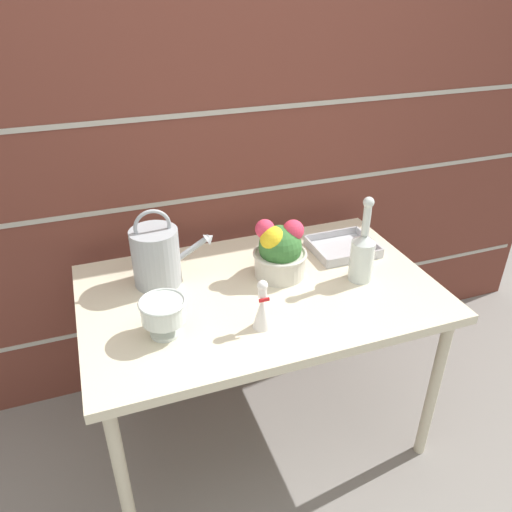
# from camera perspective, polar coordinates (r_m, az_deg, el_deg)

# --- Properties ---
(ground_plane) EXTENTS (12.00, 12.00, 0.00)m
(ground_plane) POSITION_cam_1_polar(r_m,az_deg,el_deg) (2.36, 0.36, -18.82)
(ground_plane) COLOR gray
(brick_wall) EXTENTS (3.60, 0.08, 2.20)m
(brick_wall) POSITION_cam_1_polar(r_m,az_deg,el_deg) (2.17, -4.50, 11.68)
(brick_wall) COLOR brown
(brick_wall) RESTS_ON ground_plane
(patio_table) EXTENTS (1.31, 0.83, 0.74)m
(patio_table) POSITION_cam_1_polar(r_m,az_deg,el_deg) (1.91, 0.42, -5.36)
(patio_table) COLOR beige
(patio_table) RESTS_ON ground_plane
(watering_can) EXTENTS (0.32, 0.18, 0.30)m
(watering_can) POSITION_cam_1_polar(r_m,az_deg,el_deg) (1.89, -11.27, 0.03)
(watering_can) COLOR #9EA3A8
(watering_can) RESTS_ON patio_table
(crystal_pedestal_bowl) EXTENTS (0.15, 0.15, 0.13)m
(crystal_pedestal_bowl) POSITION_cam_1_polar(r_m,az_deg,el_deg) (1.63, -10.55, -6.33)
(crystal_pedestal_bowl) COLOR silver
(crystal_pedestal_bowl) RESTS_ON patio_table
(flower_planter) EXTENTS (0.21, 0.21, 0.23)m
(flower_planter) POSITION_cam_1_polar(r_m,az_deg,el_deg) (1.90, 2.71, 0.60)
(flower_planter) COLOR beige
(flower_planter) RESTS_ON patio_table
(glass_decanter) EXTENTS (0.09, 0.09, 0.34)m
(glass_decanter) POSITION_cam_1_polar(r_m,az_deg,el_deg) (1.91, 12.07, 0.33)
(glass_decanter) COLOR silver
(glass_decanter) RESTS_ON patio_table
(figurine_vase) EXTENTS (0.06, 0.06, 0.18)m
(figurine_vase) POSITION_cam_1_polar(r_m,az_deg,el_deg) (1.64, 0.73, -6.02)
(figurine_vase) COLOR white
(figurine_vase) RESTS_ON patio_table
(wire_tray) EXTENTS (0.26, 0.23, 0.04)m
(wire_tray) POSITION_cam_1_polar(r_m,az_deg,el_deg) (2.15, 9.87, 0.88)
(wire_tray) COLOR #B7B7BC
(wire_tray) RESTS_ON patio_table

